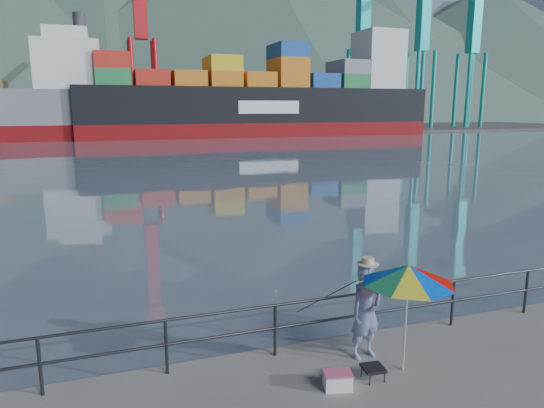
{
  "coord_description": "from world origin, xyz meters",
  "views": [
    {
      "loc": [
        -1.75,
        -6.23,
        4.6
      ],
      "look_at": [
        2.4,
        6.0,
        2.0
      ],
      "focal_mm": 32.0,
      "sensor_mm": 36.0,
      "label": 1
    }
  ],
  "objects": [
    {
      "name": "guardrail",
      "position": [
        0.0,
        1.7,
        0.52
      ],
      "size": [
        22.0,
        0.06,
        1.03
      ],
      "color": "#2D3033",
      "rests_on": "ground"
    },
    {
      "name": "cooler_bag",
      "position": [
        1.63,
        0.33,
        0.13
      ],
      "size": [
        0.51,
        0.39,
        0.26
      ],
      "primitive_type": "cube",
      "rotation": [
        0.0,
        0.0,
        -0.22
      ],
      "color": "white",
      "rests_on": "ground"
    },
    {
      "name": "fisherman",
      "position": [
        2.57,
        1.12,
        0.9
      ],
      "size": [
        0.72,
        0.54,
        1.79
      ],
      "primitive_type": "imported",
      "rotation": [
        0.0,
        0.0,
        0.18
      ],
      "color": "#2B4E88",
      "rests_on": "ground"
    },
    {
      "name": "folding_stool",
      "position": [
        2.32,
        0.37,
        0.13
      ],
      "size": [
        0.4,
        0.4,
        0.24
      ],
      "color": "black",
      "rests_on": "ground"
    },
    {
      "name": "container_ship",
      "position": [
        24.47,
        72.4,
        5.85
      ],
      "size": [
        57.85,
        9.64,
        18.1
      ],
      "color": "maroon",
      "rests_on": "ground"
    },
    {
      "name": "mountains",
      "position": [
        38.82,
        207.75,
        35.55
      ],
      "size": [
        600.0,
        332.8,
        80.0
      ],
      "color": "#385147",
      "rests_on": "ground"
    },
    {
      "name": "container_stacks",
      "position": [
        34.97,
        93.58,
        3.15
      ],
      "size": [
        58.0,
        5.4,
        7.8
      ],
      "color": "red",
      "rests_on": "ground"
    },
    {
      "name": "fishing_rod",
      "position": [
        2.11,
        1.96,
        0.0
      ],
      "size": [
        0.42,
        1.86,
        1.34
      ],
      "primitive_type": "cylinder",
      "rotation": [
        0.96,
        0.0,
        0.21
      ],
      "color": "black",
      "rests_on": "ground"
    },
    {
      "name": "beach_umbrella",
      "position": [
        2.98,
        0.47,
        1.79
      ],
      "size": [
        1.81,
        1.81,
        1.96
      ],
      "color": "white",
      "rests_on": "ground"
    },
    {
      "name": "harbor_water",
      "position": [
        0.0,
        130.0,
        0.0
      ],
      "size": [
        500.0,
        280.0,
        0.0
      ],
      "primitive_type": "cube",
      "color": "slate",
      "rests_on": "ground"
    },
    {
      "name": "far_dock",
      "position": [
        10.0,
        93.0,
        0.0
      ],
      "size": [
        200.0,
        40.0,
        0.4
      ],
      "primitive_type": "cube",
      "color": "#514F4C",
      "rests_on": "ground"
    },
    {
      "name": "port_cranes",
      "position": [
        31.0,
        84.0,
        16.0
      ],
      "size": [
        116.0,
        28.0,
        38.4
      ],
      "color": "red",
      "rests_on": "ground"
    }
  ]
}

